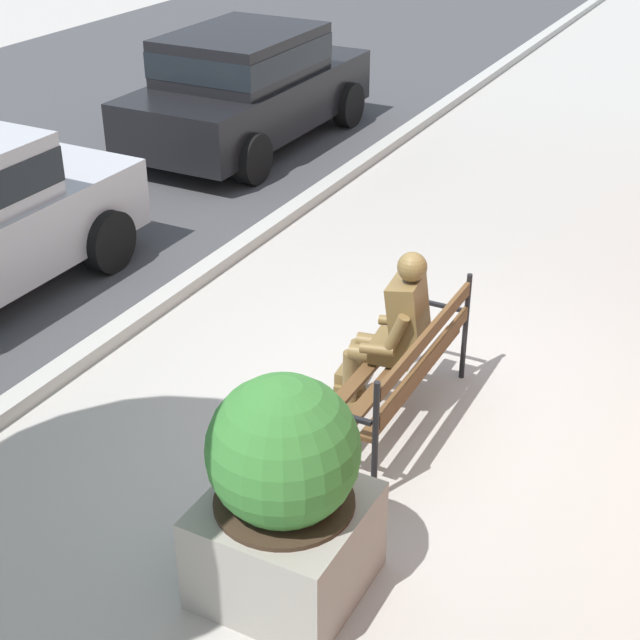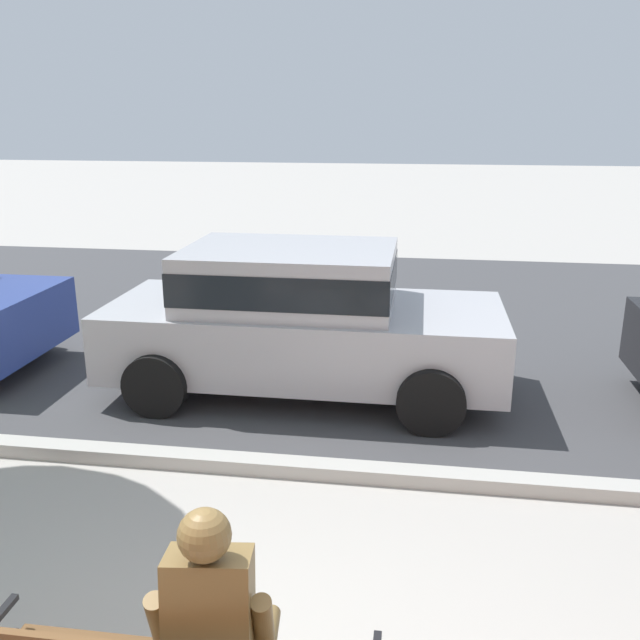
% 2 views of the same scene
% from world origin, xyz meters
% --- Properties ---
extents(street_surface, '(60.00, 9.00, 0.01)m').
position_xyz_m(street_surface, '(0.00, 7.50, 0.00)').
color(street_surface, '#424244').
rests_on(street_surface, ground).
extents(curb_stone, '(60.00, 0.20, 0.12)m').
position_xyz_m(curb_stone, '(0.00, 2.90, 0.06)').
color(curb_stone, '#B2AFA8').
rests_on(curb_stone, ground).
extents(bronze_statue_seated, '(0.61, 0.81, 1.37)m').
position_xyz_m(bronze_statue_seated, '(0.12, 0.33, 0.67)').
color(bronze_statue_seated, brown).
rests_on(bronze_statue_seated, ground).
extents(parked_car_silver, '(4.10, 1.93, 1.56)m').
position_xyz_m(parked_car_silver, '(-0.31, 4.69, 0.84)').
color(parked_car_silver, '#B7B7BC').
rests_on(parked_car_silver, ground).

